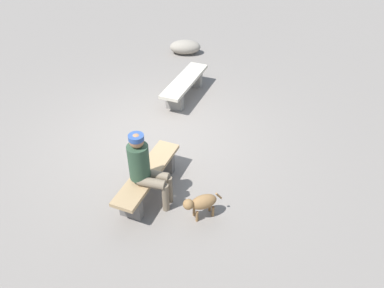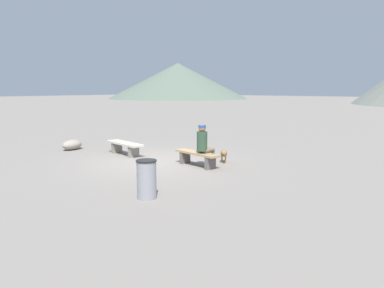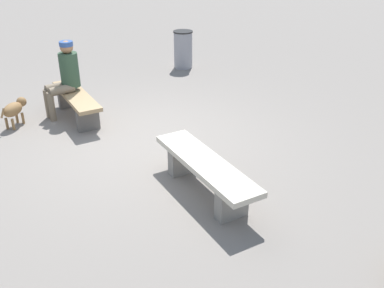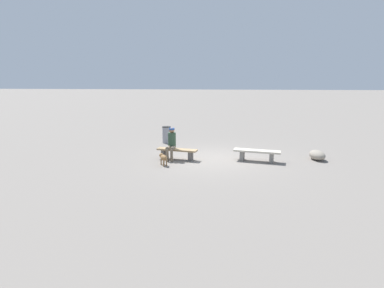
% 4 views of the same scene
% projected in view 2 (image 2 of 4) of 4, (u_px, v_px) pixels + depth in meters
% --- Properties ---
extents(ground, '(210.00, 210.00, 0.06)m').
position_uv_depth(ground, '(156.00, 163.00, 11.76)').
color(ground, gray).
extents(bench_left, '(1.90, 0.76, 0.46)m').
position_uv_depth(bench_left, '(125.00, 146.00, 12.93)').
color(bench_left, gray).
rests_on(bench_left, ground).
extents(bench_right, '(1.71, 0.67, 0.44)m').
position_uv_depth(bench_right, '(197.00, 156.00, 11.05)').
color(bench_right, '#605B56').
rests_on(bench_right, ground).
extents(seated_person, '(0.35, 0.65, 1.31)m').
position_uv_depth(seated_person, '(204.00, 143.00, 10.88)').
color(seated_person, '#2D4733').
rests_on(seated_person, ground).
extents(dog, '(0.43, 0.55, 0.43)m').
position_uv_depth(dog, '(224.00, 154.00, 11.56)').
color(dog, olive).
rests_on(dog, ground).
extents(trash_bin, '(0.45, 0.45, 0.86)m').
position_uv_depth(trash_bin, '(147.00, 179.00, 7.77)').
color(trash_bin, gray).
rests_on(trash_bin, ground).
extents(boulder, '(0.72, 0.98, 0.39)m').
position_uv_depth(boulder, '(72.00, 145.00, 14.04)').
color(boulder, gray).
rests_on(boulder, ground).
extents(distant_peak_3, '(33.03, 33.03, 8.39)m').
position_uv_depth(distant_peak_3, '(178.00, 81.00, 85.17)').
color(distant_peak_3, '#566656').
rests_on(distant_peak_3, ground).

